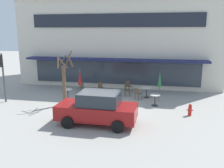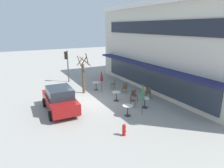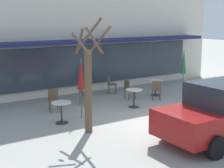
{
  "view_description": "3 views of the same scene",
  "coord_description": "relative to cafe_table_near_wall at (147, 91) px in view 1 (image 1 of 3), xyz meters",
  "views": [
    {
      "loc": [
        3.68,
        -13.86,
        4.85
      ],
      "look_at": [
        0.53,
        2.24,
        1.2
      ],
      "focal_mm": 38.0,
      "sensor_mm": 36.0,
      "label": 1
    },
    {
      "loc": [
        14.06,
        -5.14,
        5.84
      ],
      "look_at": [
        -0.17,
        2.31,
        1.18
      ],
      "focal_mm": 32.0,
      "sensor_mm": 36.0,
      "label": 2
    },
    {
      "loc": [
        -7.7,
        -8.63,
        3.64
      ],
      "look_at": [
        0.18,
        3.04,
        0.91
      ],
      "focal_mm": 55.0,
      "sensor_mm": 36.0,
      "label": 3
    }
  ],
  "objects": [
    {
      "name": "building_facade",
      "position": [
        -2.94,
        6.54,
        3.47
      ],
      "size": [
        17.94,
        9.1,
        7.96
      ],
      "color": "beige",
      "rests_on": "ground"
    },
    {
      "name": "patio_umbrella_green_folded",
      "position": [
        -4.74,
        -1.32,
        1.11
      ],
      "size": [
        0.28,
        0.28,
        2.2
      ],
      "color": "#4C4C51",
      "rests_on": "ground"
    },
    {
      "name": "cafe_chair_0",
      "position": [
        -5.19,
        0.14,
        0.01
      ],
      "size": [
        0.49,
        0.49,
        0.89
      ],
      "color": "brown",
      "rests_on": "ground"
    },
    {
      "name": "cafe_table_by_tree",
      "position": [
        -5.64,
        -1.5,
        0.0
      ],
      "size": [
        0.7,
        0.7,
        0.76
      ],
      "color": "#333338",
      "rests_on": "ground"
    },
    {
      "name": "ground_plane",
      "position": [
        -2.94,
        -3.43,
        -0.52
      ],
      "size": [
        80.0,
        80.0,
        0.0
      ],
      "primitive_type": "plane",
      "color": "#9E9B93"
    },
    {
      "name": "cafe_chair_4",
      "position": [
        -1.55,
        1.51,
        0.01
      ],
      "size": [
        0.57,
        0.57,
        0.89
      ],
      "color": "brown",
      "rests_on": "ground"
    },
    {
      "name": "parked_sedan",
      "position": [
        -2.3,
        -5.7,
        0.36
      ],
      "size": [
        4.24,
        2.09,
        1.76
      ],
      "color": "maroon",
      "rests_on": "ground"
    },
    {
      "name": "fire_hydrant",
      "position": [
        2.7,
        -3.4,
        -0.16
      ],
      "size": [
        0.36,
        0.2,
        0.71
      ],
      "color": "red",
      "rests_on": "ground"
    },
    {
      "name": "traffic_light_pole",
      "position": [
        -9.67,
        -3.09,
        1.78
      ],
      "size": [
        0.26,
        0.44,
        3.4
      ],
      "color": "#47474C",
      "rests_on": "ground"
    },
    {
      "name": "patio_umbrella_cream_folded",
      "position": [
        0.9,
        -0.88,
        1.11
      ],
      "size": [
        0.28,
        0.28,
        2.2
      ],
      "color": "#4C4C51",
      "rests_on": "ground"
    },
    {
      "name": "cafe_table_near_wall",
      "position": [
        0.0,
        0.0,
        0.0
      ],
      "size": [
        0.7,
        0.7,
        0.76
      ],
      "color": "#333338",
      "rests_on": "ground"
    },
    {
      "name": "street_tree",
      "position": [
        -5.31,
        -2.84,
        1.12
      ],
      "size": [
        1.1,
        1.09,
        3.66
      ],
      "color": "brown",
      "rests_on": "ground"
    },
    {
      "name": "cafe_table_mid_patio",
      "position": [
        -2.21,
        -1.19,
        0.0
      ],
      "size": [
        0.7,
        0.7,
        0.76
      ],
      "color": "#333338",
      "rests_on": "ground"
    },
    {
      "name": "cafe_table_streetside",
      "position": [
        0.64,
        -1.89,
        0.0
      ],
      "size": [
        0.7,
        0.7,
        0.76
      ],
      "color": "#333338",
      "rests_on": "ground"
    },
    {
      "name": "cafe_chair_3",
      "position": [
        -0.6,
        -0.75,
        0.01
      ],
      "size": [
        0.56,
        0.56,
        0.89
      ],
      "color": "brown",
      "rests_on": "ground"
    },
    {
      "name": "cafe_chair_1",
      "position": [
        -3.65,
        0.48,
        0.01
      ],
      "size": [
        0.56,
        0.56,
        0.89
      ],
      "color": "brown",
      "rests_on": "ground"
    },
    {
      "name": "cafe_chair_2",
      "position": [
        -1.54,
        0.07,
        0.01
      ],
      "size": [
        0.42,
        0.42,
        0.89
      ],
      "color": "brown",
      "rests_on": "ground"
    }
  ]
}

